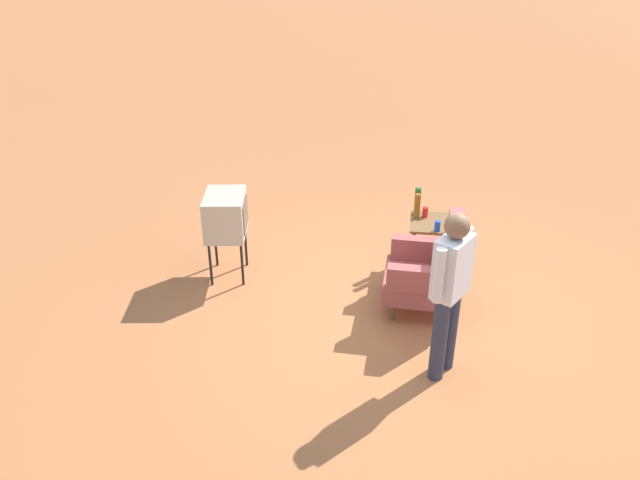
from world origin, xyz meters
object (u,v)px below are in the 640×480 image
at_px(soda_can_red, 425,212).
at_px(flower_vase, 452,220).
at_px(armchair, 431,269).
at_px(bottle_wine_green, 417,201).
at_px(side_table, 434,229).
at_px(bottle_tall_amber, 417,206).
at_px(tv_on_stand, 226,215).
at_px(person_standing, 450,287).
at_px(soda_can_blue, 437,226).

xyz_separation_m(soda_can_red, flower_vase, (0.35, 0.29, 0.09)).
relative_size(armchair, bottle_wine_green, 3.31).
height_order(side_table, bottle_tall_amber, bottle_tall_amber).
height_order(tv_on_stand, person_standing, person_standing).
relative_size(tv_on_stand, flower_vase, 3.89).
distance_m(soda_can_blue, bottle_wine_green, 0.51).
bearing_deg(armchair, bottle_wine_green, -170.52).
distance_m(person_standing, bottle_wine_green, 2.12).
distance_m(bottle_wine_green, flower_vase, 0.59).
bearing_deg(soda_can_blue, tv_on_stand, -83.37).
distance_m(tv_on_stand, soda_can_blue, 2.39).
xyz_separation_m(soda_can_blue, bottle_wine_green, (-0.44, -0.24, 0.10)).
height_order(tv_on_stand, soda_can_blue, tv_on_stand).
xyz_separation_m(armchair, tv_on_stand, (-0.36, -2.31, 0.28)).
relative_size(side_table, person_standing, 0.38).
xyz_separation_m(armchair, bottle_wine_green, (-1.07, -0.18, 0.29)).
distance_m(bottle_tall_amber, bottle_wine_green, 0.13).
bearing_deg(side_table, tv_on_stand, -77.95).
relative_size(soda_can_blue, bottle_wine_green, 0.38).
xyz_separation_m(soda_can_red, bottle_tall_amber, (0.04, -0.10, 0.09)).
relative_size(side_table, flower_vase, 2.37).
relative_size(armchair, side_table, 1.69).
bearing_deg(side_table, person_standing, 2.56).
relative_size(soda_can_red, flower_vase, 0.46).
xyz_separation_m(armchair, side_table, (-0.86, 0.04, 0.04)).
bearing_deg(side_table, soda_can_red, -136.42).
bearing_deg(person_standing, bottle_tall_amber, -171.40).
bearing_deg(flower_vase, bottle_tall_amber, -128.60).
xyz_separation_m(armchair, bottle_tall_amber, (-0.94, -0.18, 0.28)).
relative_size(person_standing, soda_can_blue, 13.44).
bearing_deg(side_table, armchair, -2.34).
relative_size(person_standing, bottle_tall_amber, 5.47).
relative_size(armchair, bottle_tall_amber, 3.53).
height_order(armchair, soda_can_blue, armchair).
height_order(bottle_wine_green, flower_vase, bottle_wine_green).
relative_size(armchair, soda_can_blue, 8.69).
bearing_deg(tv_on_stand, bottle_wine_green, 108.45).
relative_size(side_table, soda_can_red, 5.14).
relative_size(person_standing, flower_vase, 6.19).
height_order(soda_can_blue, bottle_tall_amber, bottle_tall_amber).
bearing_deg(bottle_tall_amber, person_standing, 8.60).
xyz_separation_m(bottle_tall_amber, bottle_wine_green, (-0.13, -0.00, 0.01)).
xyz_separation_m(person_standing, flower_vase, (-1.66, 0.09, -0.16)).
xyz_separation_m(soda_can_blue, flower_vase, (0.00, 0.15, 0.09)).
distance_m(soda_can_red, soda_can_blue, 0.37).
bearing_deg(bottle_tall_amber, flower_vase, 51.40).
bearing_deg(armchair, soda_can_blue, 174.85).
xyz_separation_m(person_standing, bottle_wine_green, (-2.09, -0.30, -0.15)).
bearing_deg(tv_on_stand, soda_can_red, 105.56).
distance_m(armchair, person_standing, 1.12).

